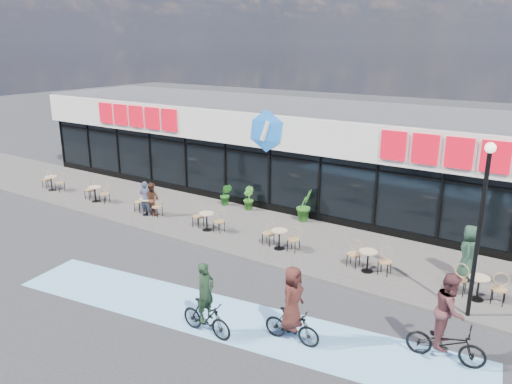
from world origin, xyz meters
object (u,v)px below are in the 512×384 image
Objects in this scene: potted_plant_right at (305,205)px; cyclist_a at (292,311)px; potted_plant_left at (226,194)px; patron_left at (146,198)px; bistro_set_0 at (53,181)px; potted_plant_mid at (248,198)px; cyclist_b at (448,327)px; pedestrian_a at (469,253)px; lamp_post at (481,216)px; patron_right at (152,199)px.

cyclist_a is at bearing -63.60° from potted_plant_right.
potted_plant_left is 4.11m from potted_plant_right.
patron_left is (-6.19, -3.28, 0.09)m from potted_plant_right.
bistro_set_0 is 10.69m from potted_plant_mid.
patron_left is 0.73× the size of cyclist_a.
cyclist_a is at bearing -16.12° from bistro_set_0.
potted_plant_mid is at bearing -149.65° from patron_left.
cyclist_b is at bearing -41.72° from potted_plant_right.
pedestrian_a is (11.14, -1.81, 0.40)m from potted_plant_left.
pedestrian_a is (7.03, -1.98, 0.23)m from potted_plant_right.
pedestrian_a is 0.79× the size of cyclist_b.
pedestrian_a is (-0.54, 2.35, -2.03)m from lamp_post.
cyclist_a is (6.90, -8.00, 0.27)m from potted_plant_mid.
cyclist_b is (0.49, -4.73, -0.08)m from pedestrian_a.
potted_plant_mid is 2.88m from potted_plant_right.
potted_plant_mid is 4.60m from patron_left.
cyclist_b is (7.52, -6.70, 0.15)m from potted_plant_right.
potted_plant_left is 0.45× the size of cyclist_b.
lamp_post is 4.76× the size of potted_plant_left.
lamp_post is 13.98m from patron_left.
pedestrian_a reaches higher than potted_plant_right.
potted_plant_mid is 0.57× the size of pedestrian_a.
potted_plant_right reaches higher than potted_plant_mid.
cyclist_a is (17.15, -4.96, 0.35)m from bistro_set_0.
lamp_post is at bearing -3.27° from bistro_set_0.
potted_plant_mid is (1.22, 0.07, 0.01)m from potted_plant_left.
patron_right reaches higher than bistro_set_0.
lamp_post reaches higher than potted_plant_right.
bistro_set_0 is 1.45× the size of potted_plant_mid.
cyclist_b is at bearing -91.31° from lamp_post.
potted_plant_mid is at bearing -178.11° from potted_plant_right.
pedestrian_a is (9.91, -1.88, 0.39)m from potted_plant_mid.
patron_right is at bearing -146.65° from patron_left.
potted_plant_mid reaches higher than potted_plant_left.
lamp_post reaches higher than potted_plant_mid.
patron_left is at bearing -90.87° from pedestrian_a.
cyclist_b is at bearing 152.46° from patron_left.
lamp_post reaches higher than patron_left.
bistro_set_0 is at bearing -163.45° from potted_plant_mid.
potted_plant_left is at bearing 135.66° from cyclist_a.
patron_left reaches higher than potted_plant_right.
pedestrian_a is 0.87× the size of cyclist_a.
potted_plant_left is 0.67× the size of patron_left.
potted_plant_left is (-11.68, 4.16, -2.44)m from lamp_post.
potted_plant_mid is at bearing 147.56° from cyclist_b.
lamp_post is 5.61m from cyclist_a.
patron_left is at bearing -136.13° from potted_plant_mid.
patron_right is at bearing -91.63° from pedestrian_a.
patron_right reaches higher than potted_plant_mid.
cyclist_b reaches higher than potted_plant_right.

